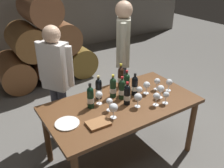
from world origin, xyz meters
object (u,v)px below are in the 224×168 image
Objects in this scene: wine_glass_0 at (138,98)px; wine_glass_9 at (166,95)px; wine_glass_4 at (109,102)px; serving_plate at (67,123)px; wine_bottle_3 at (90,97)px; wine_glass_10 at (157,82)px; dining_table at (122,110)px; wine_glass_3 at (169,83)px; tasting_notebook at (98,123)px; sommelier_presenting at (123,51)px; wine_bottle_1 at (127,95)px; wine_bottle_0 at (135,85)px; wine_glass_2 at (99,95)px; wine_glass_7 at (113,108)px; wine_glass_8 at (156,97)px; wine_glass_6 at (161,89)px; wine_glass_5 at (139,90)px; wine_bottle_2 at (127,83)px; taster_seated_left at (56,76)px; wine_bottle_4 at (121,77)px; wine_bottle_5 at (113,87)px; wine_glass_1 at (147,85)px; wine_bottle_6 at (122,89)px; wine_bottle_7 at (99,89)px.

wine_glass_9 is (0.30, -0.11, -0.01)m from wine_glass_0.
wine_glass_4 reaches higher than serving_plate.
wine_bottle_3 is 0.87m from wine_glass_10.
wine_bottle_3 reaches higher than wine_glass_4.
wine_glass_10 is (0.54, 0.03, 0.20)m from dining_table.
wine_glass_10 is (-0.10, 0.10, -0.00)m from wine_glass_3.
wine_glass_0 is at bearing -171.18° from wine_glass_3.
tasting_notebook is 1.38m from sommelier_presenting.
wine_bottle_1 is 1.82× the size of wine_glass_10.
wine_glass_4 is at bearing -173.80° from wine_glass_10.
wine_glass_4 reaches higher than dining_table.
wine_glass_2 is (-0.45, 0.04, -0.01)m from wine_bottle_0.
wine_glass_0 is at bearing 5.36° from wine_glass_7.
wine_glass_8 is 0.71m from tasting_notebook.
wine_glass_0 is at bearing -177.37° from wine_glass_6.
sommelier_presenting reaches higher than wine_bottle_3.
wine_glass_5 is 0.49m from wine_glass_7.
wine_bottle_0 reaches higher than wine_glass_8.
sommelier_presenting reaches higher than wine_glass_8.
wine_glass_0 reaches higher than wine_glass_8.
wine_bottle_1 is at bearing 120.93° from wine_glass_0.
wine_bottle_2 reaches higher than wine_bottle_0.
sommelier_presenting reaches higher than taster_seated_left.
wine_bottle_0 is 0.38m from wine_glass_9.
wine_bottle_4 is at bearing 77.49° from wine_glass_0.
dining_table is at bearing 175.58° from wine_glass_5.
taster_seated_left is (-1.01, 0.69, 0.06)m from wine_glass_10.
sommelier_presenting is at bearing 82.47° from wine_glass_9.
wine_glass_3 is (0.65, -0.24, -0.01)m from wine_bottle_5.
wine_bottle_1 is 0.34m from wine_glass_1.
sommelier_presenting is 1.01m from taster_seated_left.
wine_bottle_6 is 0.39m from wine_glass_8.
wine_glass_3 is 0.88m from wine_glass_7.
wine_glass_1 is at bearing 97.32° from wine_glass_9.
wine_bottle_3 is (-0.51, -0.06, 0.00)m from wine_bottle_2.
wine_bottle_4 is 2.06× the size of wine_glass_8.
wine_glass_7 is at bearing -141.25° from dining_table.
wine_glass_10 is (0.31, -0.05, -0.01)m from wine_bottle_0.
wine_glass_2 is at bearing 99.04° from wine_glass_4.
wine_glass_7 is at bearing 174.25° from wine_glass_8.
tasting_notebook is at bearing -145.51° from wine_glass_4.
wine_bottle_4 reaches higher than wine_glass_6.
wine_bottle_7 is 0.59m from serving_plate.
wine_bottle_5 reaches higher than wine_glass_10.
wine_glass_9 is 1.10m from serving_plate.
wine_glass_2 is 0.94× the size of wine_glass_7.
wine_bottle_2 is 0.86m from taster_seated_left.
wine_glass_9 is (0.12, -0.03, -0.00)m from wine_glass_8.
sommelier_presenting is (0.70, 0.52, 0.16)m from wine_bottle_7.
wine_bottle_0 reaches higher than wine_glass_4.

